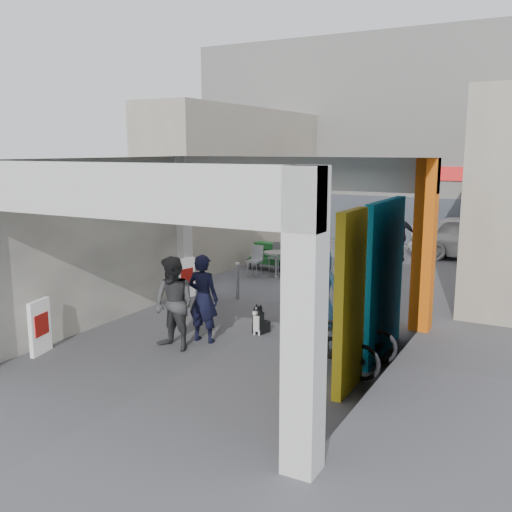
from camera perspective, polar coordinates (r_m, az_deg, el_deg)
The scene contains 20 objects.
ground at distance 11.59m, azimuth -0.98°, elevation -7.82°, with size 90.00×90.00×0.00m, color #4E4E53.
arcade_canopy at distance 10.10m, azimuth -0.65°, elevation 2.87°, with size 6.40×6.45×6.40m.
far_building at distance 24.18m, azimuth 15.83°, elevation 11.00°, with size 18.00×4.08×8.00m.
plaza_bldg_left at distance 19.77m, azimuth -1.69°, elevation 7.24°, with size 2.00×9.00×5.00m, color #AFA791.
bollard_left at distance 14.14m, azimuth -1.86°, elevation -2.53°, with size 0.09×0.09×0.90m, color gray.
bollard_center at distance 13.56m, azimuth 4.00°, elevation -3.14°, with size 0.09×0.09×0.89m, color gray.
bollard_right at distance 13.09m, azimuth 11.04°, elevation -3.86°, with size 0.09×0.09×0.87m, color gray.
advert_board_near at distance 11.10m, azimuth -20.79°, elevation -6.63°, with size 0.20×0.55×1.00m.
advert_board_far at distance 14.33m, azimuth -7.05°, elevation -2.19°, with size 0.21×0.55×1.00m.
cafe_set at distance 16.84m, azimuth 2.08°, elevation -0.84°, with size 1.49×1.21×0.90m.
produce_stand at distance 17.64m, azimuth 1.28°, elevation -0.31°, with size 1.23×0.67×0.81m.
crate_stack at distance 18.31m, azimuth 10.94°, elevation -0.22°, with size 0.51×0.44×0.56m.
border_collie at distance 11.54m, azimuth 0.34°, elevation -6.59°, with size 0.23×0.45×0.62m.
man_with_dog at distance 10.98m, azimuth -5.31°, elevation -4.24°, with size 0.62×0.41×1.71m, color black.
man_back_turned at distance 10.61m, azimuth -8.22°, elevation -4.75°, with size 0.85×0.66×1.74m, color #3B3B3D.
man_elderly at distance 11.77m, azimuth 6.51°, elevation -3.35°, with size 0.82×0.53×1.67m, color #5988AD.
man_crates at distance 19.39m, azimuth 14.19°, elevation 1.97°, with size 1.00×0.42×1.71m, color black.
bicycle_front at distance 10.23m, azimuth 8.94°, elevation -7.66°, with size 0.63×1.82×0.95m, color black.
bicycle_rear at distance 9.54m, azimuth 7.86°, elevation -8.98°, with size 0.45×1.60×0.96m, color black.
white_van at distance 20.51m, azimuth 21.26°, elevation 1.71°, with size 1.76×4.37×1.49m, color silver.
Camera 1 is at (5.41, -9.57, 3.67)m, focal length 40.00 mm.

